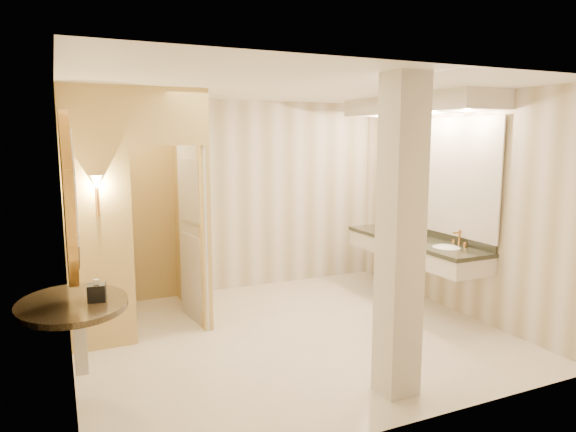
# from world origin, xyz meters

# --- Properties ---
(floor) EXTENTS (4.50, 4.50, 0.00)m
(floor) POSITION_xyz_m (0.00, 0.00, 0.00)
(floor) COLOR silver
(floor) RESTS_ON ground
(ceiling) EXTENTS (4.50, 4.50, 0.00)m
(ceiling) POSITION_xyz_m (0.00, 0.00, 2.70)
(ceiling) COLOR white
(ceiling) RESTS_ON wall_back
(wall_back) EXTENTS (4.50, 0.02, 2.70)m
(wall_back) POSITION_xyz_m (0.00, 2.00, 1.35)
(wall_back) COLOR beige
(wall_back) RESTS_ON floor
(wall_front) EXTENTS (4.50, 0.02, 2.70)m
(wall_front) POSITION_xyz_m (0.00, -2.00, 1.35)
(wall_front) COLOR beige
(wall_front) RESTS_ON floor
(wall_left) EXTENTS (0.02, 4.00, 2.70)m
(wall_left) POSITION_xyz_m (-2.25, 0.00, 1.35)
(wall_left) COLOR beige
(wall_left) RESTS_ON floor
(wall_right) EXTENTS (0.02, 4.00, 2.70)m
(wall_right) POSITION_xyz_m (2.25, 0.00, 1.35)
(wall_right) COLOR beige
(wall_right) RESTS_ON floor
(toilet_closet) EXTENTS (1.50, 1.55, 2.70)m
(toilet_closet) POSITION_xyz_m (-1.11, 0.97, 1.39)
(toilet_closet) COLOR #D7B670
(toilet_closet) RESTS_ON floor
(wall_sconce) EXTENTS (0.14, 0.14, 0.42)m
(wall_sconce) POSITION_xyz_m (-1.93, 0.43, 1.73)
(wall_sconce) COLOR #B37939
(wall_sconce) RESTS_ON toilet_closet
(vanity) EXTENTS (0.75, 2.43, 2.09)m
(vanity) POSITION_xyz_m (1.98, 0.38, 1.63)
(vanity) COLOR beige
(vanity) RESTS_ON floor
(console_shelf) EXTENTS (1.08, 1.08, 1.99)m
(console_shelf) POSITION_xyz_m (-2.21, -0.60, 1.35)
(console_shelf) COLOR black
(console_shelf) RESTS_ON floor
(pillar) EXTENTS (0.30, 0.30, 2.70)m
(pillar) POSITION_xyz_m (0.29, -1.53, 1.35)
(pillar) COLOR beige
(pillar) RESTS_ON floor
(tissue_box) EXTENTS (0.16, 0.16, 0.14)m
(tissue_box) POSITION_xyz_m (-2.04, -0.67, 0.94)
(tissue_box) COLOR black
(tissue_box) RESTS_ON console_shelf
(toilet) EXTENTS (0.61, 0.89, 0.83)m
(toilet) POSITION_xyz_m (-1.73, 1.72, 0.42)
(toilet) COLOR white
(toilet) RESTS_ON floor
(soap_bottle_a) EXTENTS (0.07, 0.07, 0.12)m
(soap_bottle_a) POSITION_xyz_m (1.85, 0.35, 0.93)
(soap_bottle_a) COLOR beige
(soap_bottle_a) RESTS_ON vanity
(soap_bottle_b) EXTENTS (0.13, 0.13, 0.13)m
(soap_bottle_b) POSITION_xyz_m (1.83, 0.68, 0.94)
(soap_bottle_b) COLOR silver
(soap_bottle_b) RESTS_ON vanity
(soap_bottle_c) EXTENTS (0.10, 0.10, 0.22)m
(soap_bottle_c) POSITION_xyz_m (1.84, 0.83, 0.99)
(soap_bottle_c) COLOR #C6B28C
(soap_bottle_c) RESTS_ON vanity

